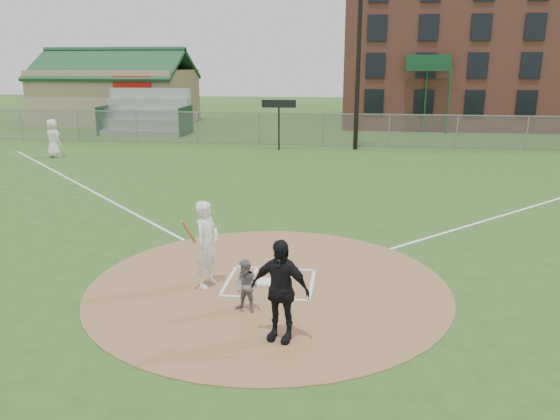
# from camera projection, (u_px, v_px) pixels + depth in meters

# --- Properties ---
(ground) EXTENTS (140.00, 140.00, 0.00)m
(ground) POSITION_uv_depth(u_px,v_px,m) (269.00, 286.00, 12.81)
(ground) COLOR #2B511C
(ground) RESTS_ON ground
(dirt_circle) EXTENTS (8.40, 8.40, 0.02)m
(dirt_circle) POSITION_uv_depth(u_px,v_px,m) (269.00, 285.00, 12.80)
(dirt_circle) COLOR #976E47
(dirt_circle) RESTS_ON ground
(home_plate) EXTENTS (0.48, 0.48, 0.03)m
(home_plate) POSITION_uv_depth(u_px,v_px,m) (266.00, 282.00, 12.94)
(home_plate) COLOR white
(home_plate) RESTS_ON dirt_circle
(foul_line_first) EXTENTS (17.04, 17.04, 0.01)m
(foul_line_first) POSITION_uv_depth(u_px,v_px,m) (545.00, 203.00, 20.26)
(foul_line_first) COLOR white
(foul_line_first) RESTS_ON ground
(foul_line_third) EXTENTS (17.04, 17.04, 0.01)m
(foul_line_third) POSITION_uv_depth(u_px,v_px,m) (87.00, 188.00, 22.56)
(foul_line_third) COLOR white
(foul_line_third) RESTS_ON ground
(catcher) EXTENTS (0.66, 0.58, 1.13)m
(catcher) POSITION_uv_depth(u_px,v_px,m) (246.00, 286.00, 11.30)
(catcher) COLOR slate
(catcher) RESTS_ON dirt_circle
(umpire) EXTENTS (1.24, 0.76, 1.97)m
(umpire) POSITION_uv_depth(u_px,v_px,m) (280.00, 290.00, 10.07)
(umpire) COLOR black
(umpire) RESTS_ON dirt_circle
(ondeck_player) EXTENTS (1.20, 1.06, 2.07)m
(ondeck_player) POSITION_uv_depth(u_px,v_px,m) (53.00, 138.00, 29.68)
(ondeck_player) COLOR silver
(ondeck_player) RESTS_ON ground
(batters_boxes) EXTENTS (2.08, 1.88, 0.01)m
(batters_boxes) POSITION_uv_depth(u_px,v_px,m) (270.00, 282.00, 12.94)
(batters_boxes) COLOR white
(batters_boxes) RESTS_ON dirt_circle
(batter_at_plate) EXTENTS (0.74, 1.13, 2.03)m
(batter_at_plate) POSITION_uv_depth(u_px,v_px,m) (207.00, 244.00, 12.50)
(batter_at_plate) COLOR white
(batter_at_plate) RESTS_ON dirt_circle
(outfield_fence) EXTENTS (56.08, 0.08, 2.03)m
(outfield_fence) POSITION_uv_depth(u_px,v_px,m) (323.00, 130.00, 33.57)
(outfield_fence) COLOR slate
(outfield_fence) RESTS_ON ground
(bleachers) EXTENTS (6.08, 3.20, 3.20)m
(bleachers) POSITION_uv_depth(u_px,v_px,m) (145.00, 112.00, 39.10)
(bleachers) COLOR #B7BABF
(bleachers) RESTS_ON ground
(clubhouse) EXTENTS (12.20, 8.71, 6.23)m
(clubhouse) POSITION_uv_depth(u_px,v_px,m) (118.00, 94.00, 46.02)
(clubhouse) COLOR tan
(clubhouse) RESTS_ON ground
(brick_warehouse) EXTENTS (30.00, 17.17, 15.00)m
(brick_warehouse) POSITION_uv_depth(u_px,v_px,m) (529.00, 31.00, 45.08)
(brick_warehouse) COLOR #9D5143
(brick_warehouse) RESTS_ON ground
(light_pole) EXTENTS (1.20, 0.30, 12.22)m
(light_pole) POSITION_uv_depth(u_px,v_px,m) (359.00, 33.00, 30.89)
(light_pole) COLOR black
(light_pole) RESTS_ON ground
(scoreboard_sign) EXTENTS (2.00, 0.10, 2.93)m
(scoreboard_sign) POSITION_uv_depth(u_px,v_px,m) (279.00, 109.00, 31.81)
(scoreboard_sign) COLOR black
(scoreboard_sign) RESTS_ON ground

